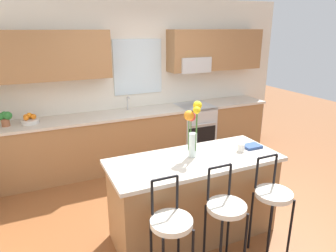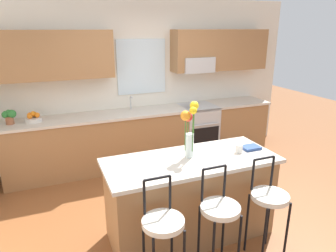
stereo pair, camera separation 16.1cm
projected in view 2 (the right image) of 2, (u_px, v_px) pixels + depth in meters
ground_plane at (191, 213)px, 3.86m from camera, size 14.00×14.00×0.00m
back_wall_assembly at (143, 72)px, 5.15m from camera, size 5.60×0.50×2.70m
counter_run at (148, 136)px, 5.22m from camera, size 4.56×0.64×0.92m
sink_faucet at (131, 101)px, 5.07m from camera, size 0.02×0.13×0.23m
oven_range at (197, 130)px, 5.53m from camera, size 0.60×0.64×0.92m
kitchen_island at (190, 197)px, 3.34m from camera, size 1.83×0.77×0.92m
bar_stool_near at (163, 227)px, 2.57m from camera, size 0.36×0.36×1.04m
bar_stool_middle at (220, 213)px, 2.76m from camera, size 0.36×0.36×1.04m
bar_stool_far at (269, 201)px, 2.96m from camera, size 0.36×0.36×1.04m
flower_vase at (189, 126)px, 3.15m from camera, size 0.19×0.17×0.60m
mug_ceramic at (239, 149)px, 3.35m from camera, size 0.08×0.08×0.09m
cookbook at (251, 148)px, 3.46m from camera, size 0.20×0.15×0.03m
fruit_bowl_oranges at (33, 118)px, 4.45m from camera, size 0.24×0.24×0.16m
potted_plant_small at (9, 116)px, 4.31m from camera, size 0.19×0.13×0.21m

